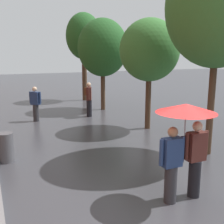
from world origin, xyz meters
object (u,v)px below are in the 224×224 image
object	(u,v)px
couple_under_umbrella	(185,135)
litter_bin	(6,147)
pedestrian_walking_far	(89,99)
pedestrian_walking_midground	(35,104)
street_tree_0	(218,7)
street_tree_3	(84,37)
street_tree_2	(103,48)
street_tree_1	(149,50)

from	to	relation	value
couple_under_umbrella	litter_bin	bearing A→B (deg)	130.59
couple_under_umbrella	pedestrian_walking_far	distance (m)	8.37
pedestrian_walking_midground	street_tree_0	bearing A→B (deg)	-57.75
street_tree_0	couple_under_umbrella	xyz separation A→B (m)	(-2.49, -1.89, -2.89)
street_tree_3	pedestrian_walking_far	world-z (taller)	street_tree_3
street_tree_2	litter_bin	xyz separation A→B (m)	(-5.46, -5.87, -2.91)
street_tree_1	couple_under_umbrella	distance (m)	6.00
couple_under_umbrella	street_tree_3	bearing A→B (deg)	79.85
street_tree_1	litter_bin	xyz separation A→B (m)	(-5.61, -1.45, -2.74)
street_tree_0	street_tree_3	xyz separation A→B (m)	(-0.15, 11.18, -0.24)
street_tree_1	street_tree_2	size ratio (longest dim) A/B	0.90
couple_under_umbrella	street_tree_2	bearing A→B (deg)	77.06
pedestrian_walking_far	street_tree_1	bearing A→B (deg)	-64.44
street_tree_0	street_tree_1	bearing A→B (deg)	92.05
street_tree_2	couple_under_umbrella	xyz separation A→B (m)	(-2.22, -9.65, -1.91)
street_tree_3	litter_bin	bearing A→B (deg)	-120.99
couple_under_umbrella	pedestrian_walking_midground	xyz separation A→B (m)	(-1.63, 8.41, -0.62)
couple_under_umbrella	pedestrian_walking_far	size ratio (longest dim) A/B	1.23
street_tree_0	street_tree_1	xyz separation A→B (m)	(-0.12, 3.34, -1.16)
street_tree_3	street_tree_0	bearing A→B (deg)	-89.25
street_tree_2	litter_bin	bearing A→B (deg)	-132.93
street_tree_0	street_tree_3	size ratio (longest dim) A/B	1.08
street_tree_3	pedestrian_walking_far	xyz separation A→B (m)	(-1.44, -4.77, -3.18)
litter_bin	pedestrian_walking_midground	bearing A→B (deg)	70.77
street_tree_0	pedestrian_walking_far	world-z (taller)	street_tree_0
street_tree_1	pedestrian_walking_far	distance (m)	4.09
street_tree_1	pedestrian_walking_far	bearing A→B (deg)	115.56
pedestrian_walking_midground	couple_under_umbrella	bearing A→B (deg)	-79.06
street_tree_2	pedestrian_walking_midground	distance (m)	4.76
couple_under_umbrella	pedestrian_walking_midground	world-z (taller)	couple_under_umbrella
street_tree_3	pedestrian_walking_midground	world-z (taller)	street_tree_3
litter_bin	street_tree_3	bearing A→B (deg)	59.01
street_tree_1	street_tree_0	bearing A→B (deg)	-87.95
couple_under_umbrella	pedestrian_walking_midground	size ratio (longest dim) A/B	1.30
street_tree_2	pedestrian_walking_midground	size ratio (longest dim) A/B	3.07
couple_under_umbrella	litter_bin	size ratio (longest dim) A/B	2.43
street_tree_3	pedestrian_walking_far	bearing A→B (deg)	-106.78
street_tree_0	litter_bin	size ratio (longest dim) A/B	7.11
street_tree_1	pedestrian_walking_midground	distance (m)	5.62
street_tree_2	street_tree_3	distance (m)	3.51
couple_under_umbrella	pedestrian_walking_far	xyz separation A→B (m)	(0.90, 8.30, -0.53)
street_tree_2	street_tree_3	world-z (taller)	street_tree_3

